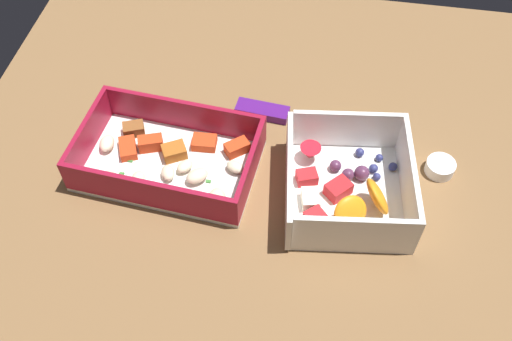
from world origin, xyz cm
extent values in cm
cube|color=brown|center=(0.00, 0.00, 1.00)|extent=(80.00, 80.00, 2.00)
cube|color=white|center=(-12.61, 1.98, 2.30)|extent=(22.27, 14.97, 0.60)
cube|color=maroon|center=(-22.88, 2.85, 4.84)|extent=(1.72, 13.23, 4.49)
cube|color=maroon|center=(-2.34, 1.11, 4.84)|extent=(1.72, 13.23, 4.49)
cube|color=maroon|center=(-12.07, 8.27, 4.84)|extent=(20.00, 2.29, 4.49)
cube|color=maroon|center=(-13.14, -4.31, 4.84)|extent=(20.00, 2.29, 4.49)
ellipsoid|color=beige|center=(-4.41, 2.19, 3.39)|extent=(2.74, 2.44, 1.13)
ellipsoid|color=beige|center=(-5.61, -2.96, 3.65)|extent=(2.31, 3.13, 1.49)
ellipsoid|color=beige|center=(-12.19, -0.19, 3.39)|extent=(2.31, 2.68, 1.12)
ellipsoid|color=beige|center=(-20.82, 3.11, 3.50)|extent=(1.99, 2.70, 1.29)
ellipsoid|color=beige|center=(-19.17, -1.76, 3.36)|extent=(2.59, 2.60, 1.08)
ellipsoid|color=beige|center=(-15.48, -1.46, 3.38)|extent=(1.62, 2.27, 1.12)
ellipsoid|color=beige|center=(-8.60, -0.49, 3.56)|extent=(3.32, 3.24, 1.37)
ellipsoid|color=beige|center=(-10.43, 1.29, 3.36)|extent=(2.48, 2.66, 1.09)
cube|color=#AD5B1E|center=(-12.26, 3.28, 3.38)|extent=(3.52, 3.28, 1.55)
cube|color=red|center=(-8.97, 5.47, 3.20)|extent=(3.11, 2.41, 1.19)
cube|color=red|center=(-15.46, 4.00, 3.47)|extent=(3.38, 2.56, 1.75)
cube|color=brown|center=(-18.27, 6.01, 3.36)|extent=(3.09, 2.64, 1.52)
cube|color=red|center=(-4.75, 5.22, 3.35)|extent=(3.38, 3.20, 1.49)
cube|color=red|center=(-18.14, 3.00, 3.17)|extent=(3.14, 3.85, 1.14)
cube|color=#387A33|center=(-17.89, -0.64, 2.70)|extent=(0.60, 0.40, 0.20)
cube|color=#387A33|center=(-10.83, -2.47, 2.70)|extent=(0.60, 0.40, 0.20)
cube|color=#387A33|center=(-17.66, 1.86, 2.70)|extent=(0.60, 0.40, 0.20)
cube|color=#387A33|center=(-18.23, 3.07, 2.70)|extent=(0.60, 0.40, 0.20)
cube|color=#387A33|center=(-7.28, -0.01, 2.70)|extent=(0.60, 0.40, 0.20)
cube|color=#387A33|center=(-17.45, 1.48, 2.70)|extent=(0.60, 0.40, 0.20)
cube|color=white|center=(9.10, 1.20, 2.30)|extent=(16.02, 17.17, 0.60)
cube|color=white|center=(2.35, 0.35, 5.45)|extent=(2.53, 15.47, 5.71)
cube|color=white|center=(15.84, 2.05, 5.45)|extent=(2.53, 15.47, 5.71)
cube|color=white|center=(8.16, 8.60, 5.45)|extent=(12.97, 2.22, 5.71)
cube|color=white|center=(10.03, -6.20, 5.45)|extent=(12.97, 2.22, 5.71)
ellipsoid|color=orange|center=(12.48, -0.55, 5.06)|extent=(4.90, 5.53, 4.72)
ellipsoid|color=orange|center=(9.64, -3.06, 4.77)|extent=(5.31, 5.16, 4.14)
cube|color=#F4EACC|center=(5.06, -1.02, 3.39)|extent=(2.51, 3.00, 1.58)
cube|color=red|center=(8.14, 0.91, 3.46)|extent=(3.53, 3.55, 1.72)
cube|color=red|center=(6.16, -3.89, 3.45)|extent=(3.47, 3.53, 1.70)
cube|color=red|center=(4.30, 2.13, 3.33)|extent=(2.91, 2.55, 1.46)
sphere|color=#562D4C|center=(7.53, 4.41, 3.33)|extent=(1.45, 1.45, 1.45)
sphere|color=#562D4C|center=(9.12, 3.31, 3.35)|extent=(1.50, 1.50, 1.50)
sphere|color=#562D4C|center=(10.72, 3.67, 3.52)|extent=(1.85, 1.85, 1.85)
cone|color=red|center=(4.29, 5.63, 3.64)|extent=(2.60, 2.60, 2.08)
sphere|color=navy|center=(12.57, 3.78, 3.07)|extent=(0.94, 0.94, 0.94)
sphere|color=navy|center=(12.75, 6.76, 3.07)|extent=(0.94, 0.94, 0.94)
sphere|color=navy|center=(12.11, 4.90, 3.16)|extent=(1.11, 1.11, 1.11)
sphere|color=navy|center=(14.43, 5.59, 3.13)|extent=(1.05, 1.05, 1.05)
sphere|color=navy|center=(10.33, 7.15, 3.16)|extent=(1.11, 1.11, 1.11)
cube|color=#51197A|center=(-2.75, 12.56, 2.60)|extent=(7.20, 3.05, 1.20)
cylinder|color=white|center=(20.16, 6.74, 2.79)|extent=(3.55, 3.55, 1.58)
camera|label=1|loc=(5.18, -39.59, 58.77)|focal=40.74mm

